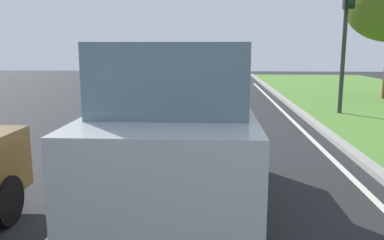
{
  "coord_description": "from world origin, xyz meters",
  "views": [
    {
      "loc": [
        1.25,
        4.38,
        2.21
      ],
      "look_at": [
        0.89,
        9.94,
        1.2
      ],
      "focal_mm": 36.74,
      "sensor_mm": 36.0,
      "label": 1
    }
  ],
  "objects": [
    {
      "name": "ground_plane",
      "position": [
        0.0,
        14.0,
        0.0
      ],
      "size": [
        60.0,
        60.0,
        0.0
      ],
      "primitive_type": "plane",
      "color": "#262628"
    },
    {
      "name": "lane_line_center",
      "position": [
        -0.7,
        14.0,
        0.0
      ],
      "size": [
        0.12,
        32.0,
        0.01
      ],
      "primitive_type": "cube",
      "color": "silver",
      "rests_on": "ground"
    },
    {
      "name": "lane_line_right_edge",
      "position": [
        3.6,
        14.0,
        0.0
      ],
      "size": [
        0.12,
        32.0,
        0.01
      ],
      "primitive_type": "cube",
      "color": "silver",
      "rests_on": "ground"
    },
    {
      "name": "curb_right",
      "position": [
        4.1,
        14.0,
        0.06
      ],
      "size": [
        0.24,
        48.0,
        0.12
      ],
      "primitive_type": "cube",
      "color": "#9E9B93",
      "rests_on": "ground"
    },
    {
      "name": "car_suv_ahead",
      "position": [
        0.71,
        9.7,
        1.17
      ],
      "size": [
        2.0,
        4.51,
        2.28
      ],
      "rotation": [
        0.0,
        0.0,
        0.01
      ],
      "color": "#B7BABF",
      "rests_on": "ground"
    },
    {
      "name": "traffic_light_near_right",
      "position": [
        5.41,
        17.77,
        3.13
      ],
      "size": [
        0.32,
        0.5,
        4.64
      ],
      "color": "#2D2D2D",
      "rests_on": "ground"
    }
  ]
}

